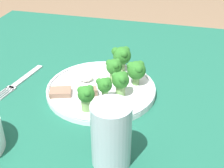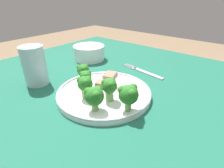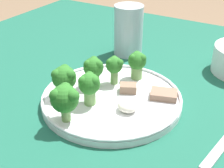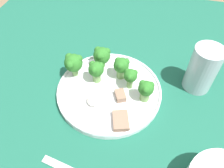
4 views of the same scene
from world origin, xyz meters
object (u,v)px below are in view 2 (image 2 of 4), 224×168
Objects in this scene: fork at (143,71)px; drinking_glass at (35,68)px; dinner_plate at (104,93)px; cream_bowl at (89,53)px.

fork is 0.37m from drinking_glass.
cream_bowl is (0.19, 0.26, 0.02)m from dinner_plate.
dinner_plate is at bearing -126.23° from cream_bowl.
drinking_glass is (-0.30, 0.21, 0.05)m from fork.
fork is at bearing 0.48° from dinner_plate.
dinner_plate is 2.15× the size of drinking_glass.
cream_bowl is (-0.03, 0.25, 0.03)m from fork.
cream_bowl reaches higher than fork.
cream_bowl reaches higher than dinner_plate.
drinking_glass is (-0.27, -0.04, 0.03)m from cream_bowl.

